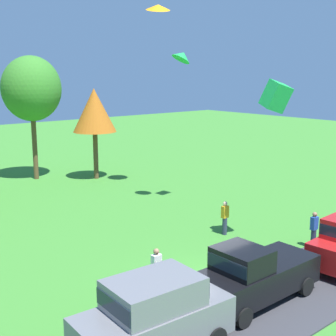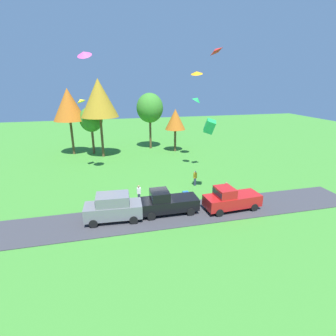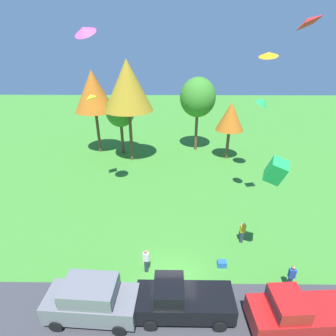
# 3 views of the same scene
# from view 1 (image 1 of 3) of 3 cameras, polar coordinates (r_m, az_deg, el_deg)

# --- Properties ---
(ground_plane) EXTENTS (120.00, 120.00, 0.00)m
(ground_plane) POSITION_cam_1_polar(r_m,az_deg,el_deg) (18.23, 4.73, -14.34)
(ground_plane) COLOR #3D842D
(pavement_strip) EXTENTS (36.00, 4.40, 0.06)m
(pavement_strip) POSITION_cam_1_polar(r_m,az_deg,el_deg) (16.89, 10.33, -16.62)
(pavement_strip) COLOR #38383D
(pavement_strip) RESTS_ON ground
(car_suv_near_entrance) EXTENTS (4.70, 2.26, 2.28)m
(car_suv_near_entrance) POSITION_cam_1_polar(r_m,az_deg,el_deg) (13.80, -1.75, -17.30)
(car_suv_near_entrance) COLOR slate
(car_suv_near_entrance) RESTS_ON ground
(car_pickup_mid_row) EXTENTS (5.00, 2.05, 2.14)m
(car_pickup_mid_row) POSITION_cam_1_polar(r_m,az_deg,el_deg) (16.85, 10.30, -12.62)
(car_pickup_mid_row) COLOR black
(car_pickup_mid_row) RESTS_ON ground
(person_beside_suv) EXTENTS (0.36, 0.24, 1.71)m
(person_beside_suv) POSITION_cam_1_polar(r_m,az_deg,el_deg) (22.67, 17.35, -7.17)
(person_beside_suv) COLOR #2D334C
(person_beside_suv) RESTS_ON ground
(person_watching_sky) EXTENTS (0.36, 0.24, 1.71)m
(person_watching_sky) POSITION_cam_1_polar(r_m,az_deg,el_deg) (23.51, 6.95, -6.03)
(person_watching_sky) COLOR #2D334C
(person_watching_sky) RESTS_ON ground
(person_on_lawn) EXTENTS (0.36, 0.24, 1.71)m
(person_on_lawn) POSITION_cam_1_polar(r_m,az_deg,el_deg) (17.46, -1.42, -12.35)
(person_on_lawn) COLOR #2D334C
(person_on_lawn) RESTS_ON ground
(tree_left_of_center) EXTENTS (4.34, 4.34, 9.17)m
(tree_left_of_center) POSITION_cam_1_polar(r_m,az_deg,el_deg) (36.16, -16.31, 9.22)
(tree_left_of_center) COLOR brown
(tree_left_of_center) RESTS_ON ground
(tree_lone_near) EXTENTS (3.22, 3.22, 6.80)m
(tree_lone_near) POSITION_cam_1_polar(r_m,az_deg,el_deg) (35.39, -8.97, 6.90)
(tree_lone_near) COLOR brown
(tree_lone_near) RESTS_ON ground
(cooler_box) EXTENTS (0.56, 0.40, 0.40)m
(cooler_box) POSITION_cam_1_polar(r_m,az_deg,el_deg) (21.07, 8.13, -10.14)
(cooler_box) COLOR blue
(cooler_box) RESTS_ON ground
(kite_delta_high_left) EXTENTS (1.45, 1.39, 0.93)m
(kite_delta_high_left) POSITION_cam_1_polar(r_m,az_deg,el_deg) (27.42, 1.75, 13.50)
(kite_delta_high_left) COLOR green
(kite_box_near_flag) EXTENTS (1.29, 1.39, 1.54)m
(kite_box_near_flag) POSITION_cam_1_polar(r_m,az_deg,el_deg) (21.14, 13.02, 8.52)
(kite_box_near_flag) COLOR green
(kite_delta_over_trees) EXTENTS (2.16, 2.17, 0.74)m
(kite_delta_over_trees) POSITION_cam_1_polar(r_m,az_deg,el_deg) (31.16, -1.22, 19.01)
(kite_delta_over_trees) COLOR orange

